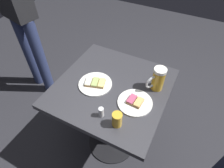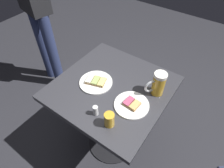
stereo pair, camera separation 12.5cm
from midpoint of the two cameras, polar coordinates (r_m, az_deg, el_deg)
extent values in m
plane|color=#28282D|center=(1.91, 1.96, -16.96)|extent=(6.00, 6.00, 0.00)
cylinder|color=black|center=(1.90, 1.96, -16.86)|extent=(0.44, 0.44, 0.01)
cylinder|color=black|center=(1.57, 2.31, -10.55)|extent=(0.09, 0.09, 0.75)
cube|color=#333338|center=(1.28, 2.80, -1.33)|extent=(0.73, 0.73, 0.04)
cylinder|color=white|center=(1.28, -2.11, 0.40)|extent=(0.23, 0.23, 0.01)
cube|color=#9E7547|center=(1.26, -0.25, 0.29)|extent=(0.06, 0.09, 0.01)
cube|color=#EFE07A|center=(1.26, -0.25, 0.61)|extent=(0.06, 0.09, 0.01)
cube|color=#9E7547|center=(1.27, -2.13, 0.74)|extent=(0.06, 0.09, 0.01)
cube|color=#ADC66B|center=(1.27, -2.14, 1.06)|extent=(0.06, 0.09, 0.01)
cube|color=#9E7547|center=(1.29, -3.97, 1.19)|extent=(0.06, 0.09, 0.01)
cube|color=white|center=(1.28, -4.00, 1.51)|extent=(0.06, 0.09, 0.01)
cylinder|color=white|center=(1.17, 8.99, -6.41)|extent=(0.22, 0.22, 0.01)
cube|color=#9E7547|center=(1.15, 10.02, -6.65)|extent=(0.05, 0.08, 0.01)
cube|color=#E5B266|center=(1.15, 10.08, -6.34)|extent=(0.05, 0.08, 0.01)
cube|color=#9E7547|center=(1.17, 8.10, -5.51)|extent=(0.05, 0.08, 0.01)
cube|color=#BC4C70|center=(1.16, 8.15, -5.21)|extent=(0.05, 0.08, 0.01)
cylinder|color=gold|center=(1.22, 16.67, -0.39)|extent=(0.08, 0.08, 0.14)
cylinder|color=white|center=(1.17, 17.50, 2.38)|extent=(0.08, 0.08, 0.02)
torus|color=silver|center=(1.19, 14.72, -0.80)|extent=(0.06, 0.09, 0.09)
cylinder|color=gold|center=(1.05, 2.65, -10.90)|extent=(0.06, 0.06, 0.09)
cylinder|color=silver|center=(1.10, -1.72, -8.18)|extent=(0.03, 0.03, 0.07)
cylinder|color=navy|center=(2.15, -15.76, 8.51)|extent=(0.11, 0.11, 0.89)
cylinder|color=navy|center=(2.32, -18.58, 10.82)|extent=(0.11, 0.11, 0.89)
camera|label=1|loc=(0.06, -87.13, 2.98)|focal=30.33mm
camera|label=2|loc=(0.06, 92.87, -2.98)|focal=30.33mm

